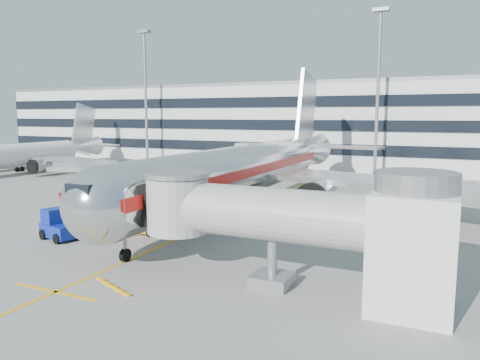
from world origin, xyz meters
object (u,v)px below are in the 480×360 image
at_px(baggage_tug, 59,226).
at_px(cargo_container_front, 77,218).
at_px(main_jet, 247,169).
at_px(ramp_worker, 56,217).
at_px(belt_loader, 138,226).
at_px(cargo_container_right, 73,215).
at_px(cargo_container_left, 94,207).

bearing_deg(baggage_tug, cargo_container_front, 113.72).
bearing_deg(main_jet, baggage_tug, -116.11).
distance_m(main_jet, cargo_container_front, 17.36).
bearing_deg(ramp_worker, belt_loader, -17.09).
bearing_deg(baggage_tug, cargo_container_right, 123.65).
height_order(belt_loader, cargo_container_front, belt_loader).
height_order(baggage_tug, cargo_container_left, baggage_tug).
height_order(belt_loader, baggage_tug, baggage_tug).
relative_size(belt_loader, cargo_container_left, 2.05).
bearing_deg(belt_loader, ramp_worker, -172.90).
height_order(main_jet, cargo_container_left, main_jet).
bearing_deg(cargo_container_front, cargo_container_right, 149.78).
xyz_separation_m(baggage_tug, ramp_worker, (-3.62, 3.14, -0.23)).
distance_m(main_jet, baggage_tug, 19.56).
distance_m(cargo_container_right, ramp_worker, 1.44).
bearing_deg(cargo_container_front, belt_loader, 5.03).
xyz_separation_m(baggage_tug, cargo_container_left, (-3.51, 7.79, -0.14)).
height_order(baggage_tug, cargo_container_front, baggage_tug).
xyz_separation_m(main_jet, cargo_container_front, (-10.08, -13.71, -3.43)).
height_order(main_jet, cargo_container_right, main_jet).
bearing_deg(cargo_container_right, main_jet, 48.58).
distance_m(cargo_container_front, ramp_worker, 2.09).
height_order(belt_loader, cargo_container_right, belt_loader).
distance_m(cargo_container_left, cargo_container_right, 3.46).
distance_m(baggage_tug, cargo_container_left, 8.55).
bearing_deg(belt_loader, cargo_container_front, -174.97).
bearing_deg(ramp_worker, main_jet, 25.33).
bearing_deg(baggage_tug, main_jet, 63.89).
xyz_separation_m(main_jet, baggage_tug, (-8.49, -17.32, -3.19)).
relative_size(main_jet, ramp_worker, 31.19).
xyz_separation_m(cargo_container_right, ramp_worker, (-0.70, -1.25, 0.05)).
relative_size(belt_loader, baggage_tug, 1.30).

